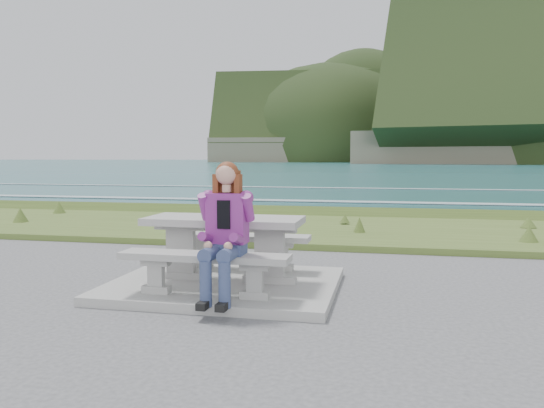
{
  "coord_description": "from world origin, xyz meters",
  "views": [
    {
      "loc": [
        1.84,
        -5.85,
        1.54
      ],
      "look_at": [
        0.31,
        1.2,
        0.91
      ],
      "focal_mm": 35.0,
      "sensor_mm": 36.0,
      "label": 1
    }
  ],
  "objects_px": {
    "bench_seaward": "(241,242)",
    "seated_woman": "(223,250)",
    "bench_landward": "(204,263)",
    "picnic_table": "(224,231)"
  },
  "relations": [
    {
      "from": "bench_seaward",
      "to": "seated_woman",
      "type": "xyz_separation_m",
      "value": [
        0.25,
        -1.53,
        0.17
      ]
    },
    {
      "from": "bench_landward",
      "to": "bench_seaward",
      "type": "distance_m",
      "value": 1.4
    },
    {
      "from": "picnic_table",
      "to": "bench_seaward",
      "type": "height_order",
      "value": "picnic_table"
    },
    {
      "from": "picnic_table",
      "to": "seated_woman",
      "type": "xyz_separation_m",
      "value": [
        0.25,
        -0.83,
        -0.07
      ]
    },
    {
      "from": "picnic_table",
      "to": "bench_landward",
      "type": "bearing_deg",
      "value": -90.0
    },
    {
      "from": "seated_woman",
      "to": "bench_seaward",
      "type": "bearing_deg",
      "value": 99.91
    },
    {
      "from": "picnic_table",
      "to": "bench_landward",
      "type": "distance_m",
      "value": 0.74
    },
    {
      "from": "bench_landward",
      "to": "bench_seaward",
      "type": "height_order",
      "value": "same"
    },
    {
      "from": "bench_landward",
      "to": "picnic_table",
      "type": "bearing_deg",
      "value": 90.0
    },
    {
      "from": "picnic_table",
      "to": "bench_seaward",
      "type": "distance_m",
      "value": 0.74
    }
  ]
}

